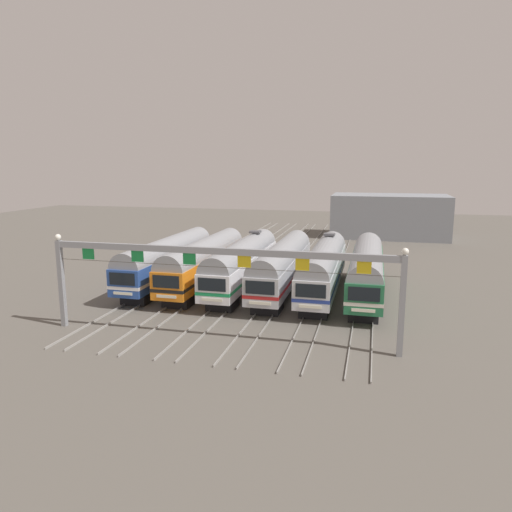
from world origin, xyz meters
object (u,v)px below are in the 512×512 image
at_px(commuter_train_blue, 168,258).
at_px(commuter_train_white, 243,262).
at_px(commuter_train_stainless, 282,264).
at_px(commuter_train_green, 367,268).
at_px(catenary_gantry, 216,265).
at_px(commuter_train_silver, 324,266).
at_px(commuter_train_orange, 204,260).

distance_m(commuter_train_blue, commuter_train_white, 7.75).
bearing_deg(commuter_train_white, commuter_train_stainless, -0.06).
bearing_deg(commuter_train_green, commuter_train_blue, 180.00).
distance_m(commuter_train_white, catenary_gantry, 13.89).
height_order(commuter_train_silver, catenary_gantry, catenary_gantry).
bearing_deg(commuter_train_white, catenary_gantry, -81.83).
relative_size(commuter_train_stainless, commuter_train_green, 1.00).
xyz_separation_m(commuter_train_blue, commuter_train_white, (7.75, 0.00, 0.00)).
relative_size(commuter_train_blue, commuter_train_orange, 1.00).
distance_m(commuter_train_orange, commuter_train_stainless, 7.75).
height_order(commuter_train_white, commuter_train_silver, same).
distance_m(commuter_train_green, catenary_gantry, 16.82).
distance_m(commuter_train_white, commuter_train_silver, 7.75).
height_order(commuter_train_orange, catenary_gantry, catenary_gantry).
bearing_deg(commuter_train_blue, commuter_train_stainless, 0.00).
height_order(commuter_train_orange, commuter_train_white, commuter_train_white).
bearing_deg(catenary_gantry, commuter_train_white, 98.17).
bearing_deg(commuter_train_orange, commuter_train_blue, 180.00).
xyz_separation_m(commuter_train_orange, commuter_train_white, (3.88, 0.00, 0.00)).
bearing_deg(commuter_train_stainless, catenary_gantry, -98.17).
relative_size(commuter_train_white, commuter_train_green, 1.00).
relative_size(commuter_train_blue, commuter_train_silver, 1.00).
bearing_deg(catenary_gantry, commuter_train_silver, 66.69).
height_order(commuter_train_stainless, commuter_train_green, same).
bearing_deg(commuter_train_silver, catenary_gantry, -113.31).
height_order(commuter_train_orange, commuter_train_stainless, same).
distance_m(commuter_train_stainless, commuter_train_green, 7.75).
xyz_separation_m(commuter_train_green, catenary_gantry, (-9.69, -13.49, 2.64)).
height_order(commuter_train_white, commuter_train_green, commuter_train_white).
distance_m(commuter_train_blue, catenary_gantry, 16.82).
distance_m(commuter_train_orange, commuter_train_silver, 11.63).
xyz_separation_m(commuter_train_blue, commuter_train_green, (19.38, 0.00, 0.00)).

